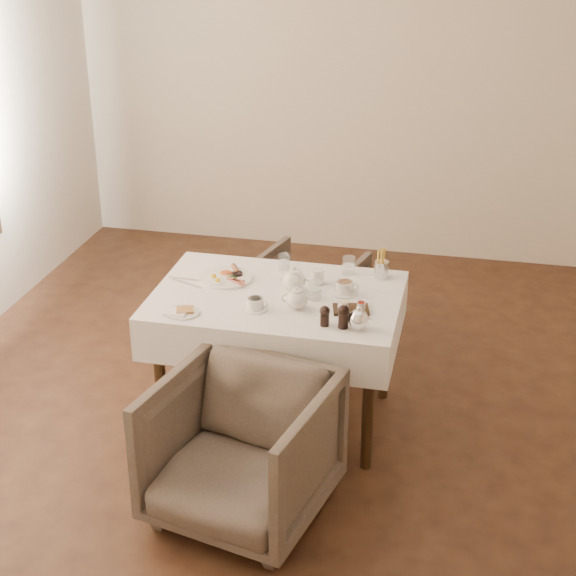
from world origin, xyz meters
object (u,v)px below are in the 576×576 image
(breakfast_plate, at_px, (226,277))
(teapot_centre, at_px, (294,279))
(table, at_px, (277,314))
(armchair_near, at_px, (241,450))
(armchair_far, at_px, (307,299))

(breakfast_plate, bearing_deg, teapot_centre, -13.39)
(table, bearing_deg, armchair_near, -88.33)
(breakfast_plate, bearing_deg, armchair_far, 65.89)
(armchair_near, distance_m, breakfast_plate, 1.08)
(armchair_far, height_order, breakfast_plate, breakfast_plate)
(table, xyz_separation_m, breakfast_plate, (-0.31, 0.13, 0.13))
(armchair_near, bearing_deg, table, 104.79)
(table, distance_m, breakfast_plate, 0.36)
(table, distance_m, teapot_centre, 0.21)
(table, xyz_separation_m, armchair_near, (0.02, -0.81, -0.29))
(armchair_near, distance_m, teapot_centre, 1.00)
(armchair_near, height_order, armchair_far, armchair_near)
(armchair_near, relative_size, teapot_centre, 4.57)
(armchair_near, height_order, breakfast_plate, breakfast_plate)
(breakfast_plate, distance_m, teapot_centre, 0.40)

